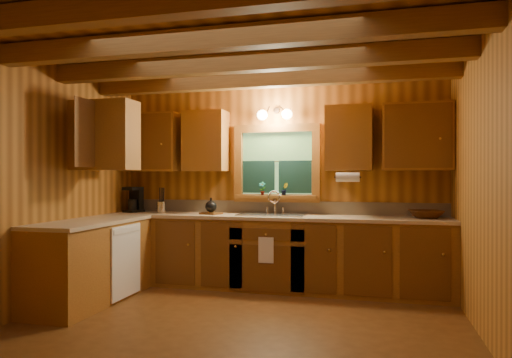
{
  "coord_description": "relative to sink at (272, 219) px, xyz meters",
  "views": [
    {
      "loc": [
        1.22,
        -3.94,
        1.37
      ],
      "look_at": [
        0.0,
        0.8,
        1.35
      ],
      "focal_mm": 32.32,
      "sensor_mm": 36.0,
      "label": 1
    }
  ],
  "objects": [
    {
      "name": "room",
      "position": [
        0.0,
        -1.6,
        0.44
      ],
      "size": [
        4.2,
        4.2,
        4.2
      ],
      "color": "brown",
      "rests_on": "ground"
    },
    {
      "name": "ceiling_beams",
      "position": [
        0.0,
        -1.6,
        1.63
      ],
      "size": [
        4.2,
        2.54,
        0.18
      ],
      "color": "brown",
      "rests_on": "room"
    },
    {
      "name": "base_cabinets",
      "position": [
        -0.49,
        -0.32,
        -0.43
      ],
      "size": [
        4.2,
        2.22,
        0.86
      ],
      "color": "brown",
      "rests_on": "ground"
    },
    {
      "name": "countertop",
      "position": [
        -0.48,
        -0.31,
        0.02
      ],
      "size": [
        4.2,
        2.24,
        0.04
      ],
      "color": "tan",
      "rests_on": "base_cabinets"
    },
    {
      "name": "backsplash",
      "position": [
        0.0,
        0.28,
        0.12
      ],
      "size": [
        4.2,
        0.02,
        0.16
      ],
      "primitive_type": "cube",
      "color": "tan",
      "rests_on": "room"
    },
    {
      "name": "dishwasher_panel",
      "position": [
        -1.47,
        -0.92,
        -0.43
      ],
      "size": [
        0.02,
        0.6,
        0.8
      ],
      "primitive_type": "cube",
      "color": "white",
      "rests_on": "base_cabinets"
    },
    {
      "name": "upper_cabinets",
      "position": [
        -0.56,
        -0.18,
        0.98
      ],
      "size": [
        4.19,
        1.77,
        0.78
      ],
      "color": "brown",
      "rests_on": "room"
    },
    {
      "name": "window",
      "position": [
        0.0,
        0.26,
        0.67
      ],
      "size": [
        1.12,
        0.08,
        1.0
      ],
      "color": "brown",
      "rests_on": "room"
    },
    {
      "name": "window_sill",
      "position": [
        0.0,
        0.22,
        0.26
      ],
      "size": [
        1.06,
        0.14,
        0.04
      ],
      "primitive_type": "cube",
      "color": "brown",
      "rests_on": "room"
    },
    {
      "name": "wall_sconce",
      "position": [
        0.0,
        0.14,
        1.31
      ],
      "size": [
        0.45,
        0.21,
        0.17
      ],
      "color": "black",
      "rests_on": "room"
    },
    {
      "name": "paper_towel_roll",
      "position": [
        0.92,
        -0.07,
        0.51
      ],
      "size": [
        0.27,
        0.11,
        0.11
      ],
      "primitive_type": "cylinder",
      "rotation": [
        0.0,
        1.57,
        0.0
      ],
      "color": "white",
      "rests_on": "upper_cabinets"
    },
    {
      "name": "dish_towel",
      "position": [
        0.0,
        -0.34,
        -0.34
      ],
      "size": [
        0.18,
        0.01,
        0.3
      ],
      "primitive_type": "cube",
      "color": "white",
      "rests_on": "base_cabinets"
    },
    {
      "name": "sink",
      "position": [
        0.0,
        0.0,
        0.0
      ],
      "size": [
        0.82,
        0.48,
        0.43
      ],
      "color": "silver",
      "rests_on": "countertop"
    },
    {
      "name": "coffee_maker",
      "position": [
        -1.9,
        0.04,
        0.21
      ],
      "size": [
        0.19,
        0.24,
        0.34
      ],
      "rotation": [
        0.0,
        0.0,
        -0.28
      ],
      "color": "black",
      "rests_on": "countertop"
    },
    {
      "name": "utensil_crock",
      "position": [
        -1.5,
        0.01,
        0.13
      ],
      "size": [
        0.12,
        0.12,
        0.33
      ],
      "rotation": [
        0.0,
        0.0,
        -0.02
      ],
      "color": "silver",
      "rests_on": "countertop"
    },
    {
      "name": "cutting_board",
      "position": [
        -0.79,
        -0.04,
        0.06
      ],
      "size": [
        0.3,
        0.25,
        0.02
      ],
      "primitive_type": "cube",
      "rotation": [
        0.0,
        0.0,
        -0.35
      ],
      "color": "brown",
      "rests_on": "countertop"
    },
    {
      "name": "teakettle",
      "position": [
        -0.79,
        -0.04,
        0.14
      ],
      "size": [
        0.15,
        0.15,
        0.19
      ],
      "rotation": [
        0.0,
        0.0,
        0.33
      ],
      "color": "black",
      "rests_on": "cutting_board"
    },
    {
      "name": "wicker_basket",
      "position": [
        1.8,
        0.03,
        0.09
      ],
      "size": [
        0.45,
        0.45,
        0.09
      ],
      "primitive_type": "imported",
      "rotation": [
        0.0,
        0.0,
        0.24
      ],
      "color": "#48230C",
      "rests_on": "countertop"
    },
    {
      "name": "potted_plant_left",
      "position": [
        -0.18,
        0.2,
        0.37
      ],
      "size": [
        0.09,
        0.06,
        0.17
      ],
      "primitive_type": "imported",
      "rotation": [
        0.0,
        0.0,
        -0.02
      ],
      "color": "brown",
      "rests_on": "window_sill"
    },
    {
      "name": "potted_plant_right",
      "position": [
        0.12,
        0.2,
        0.36
      ],
      "size": [
        0.11,
        0.1,
        0.16
      ],
      "primitive_type": "imported",
      "rotation": [
        0.0,
        0.0,
        0.43
      ],
      "color": "brown",
      "rests_on": "window_sill"
    }
  ]
}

